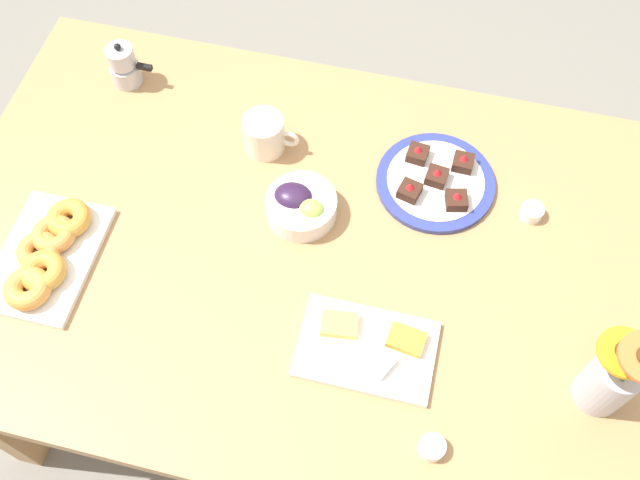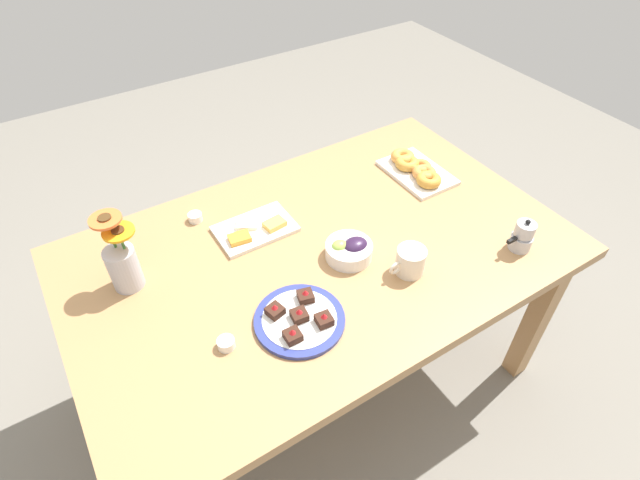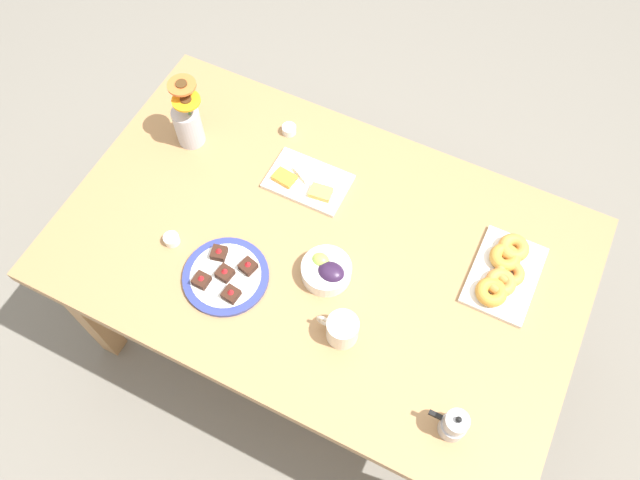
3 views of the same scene
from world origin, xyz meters
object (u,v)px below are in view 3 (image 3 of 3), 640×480
at_px(croissant_platter, 504,271).
at_px(moka_pot, 454,425).
at_px(cheese_platter, 307,181).
at_px(jam_cup_berry, 289,129).
at_px(dining_table, 320,259).
at_px(jam_cup_honey, 172,239).
at_px(grape_bowl, 327,270).
at_px(dessert_plate, 226,276).
at_px(coffee_mug, 342,329).
at_px(flower_vase, 188,122).

height_order(croissant_platter, moka_pot, moka_pot).
relative_size(cheese_platter, jam_cup_berry, 5.42).
height_order(cheese_platter, jam_cup_berry, cheese_platter).
xyz_separation_m(dining_table, croissant_platter, (-0.53, -0.15, 0.11)).
bearing_deg(dining_table, jam_cup_honey, 24.14).
relative_size(grape_bowl, cheese_platter, 0.58).
bearing_deg(dessert_plate, moka_pot, 170.89).
distance_m(dining_table, grape_bowl, 0.15).
xyz_separation_m(croissant_platter, jam_cup_berry, (0.82, -0.20, -0.01)).
xyz_separation_m(grape_bowl, cheese_platter, (0.20, -0.27, -0.02)).
relative_size(dining_table, grape_bowl, 10.68).
bearing_deg(coffee_mug, dining_table, -51.69).
relative_size(dining_table, croissant_platter, 5.71).
distance_m(cheese_platter, jam_cup_berry, 0.22).
bearing_deg(jam_cup_honey, croissant_platter, -160.27).
xyz_separation_m(cheese_platter, jam_cup_berry, (0.15, -0.16, 0.00)).
bearing_deg(flower_vase, moka_pot, 155.19).
relative_size(jam_cup_berry, dessert_plate, 0.19).
relative_size(jam_cup_berry, flower_vase, 0.19).
height_order(jam_cup_berry, dessert_plate, dessert_plate).
relative_size(jam_cup_berry, moka_pot, 0.40).
distance_m(jam_cup_honey, flower_vase, 0.40).
xyz_separation_m(coffee_mug, jam_cup_berry, (0.47, -0.58, -0.03)).
bearing_deg(grape_bowl, moka_pot, 151.95).
relative_size(grape_bowl, dessert_plate, 0.58).
xyz_separation_m(jam_cup_berry, moka_pot, (-0.84, 0.69, 0.03)).
bearing_deg(grape_bowl, dessert_plate, 27.79).
relative_size(croissant_platter, jam_cup_honey, 5.83).
bearing_deg(grape_bowl, cheese_platter, -53.17).
xyz_separation_m(jam_cup_honey, jam_cup_berry, (-0.13, -0.53, 0.00)).
bearing_deg(jam_cup_berry, dining_table, 129.56).
distance_m(dining_table, jam_cup_berry, 0.46).
bearing_deg(croissant_platter, jam_cup_berry, -13.41).
bearing_deg(flower_vase, dessert_plate, 132.45).
height_order(jam_cup_honey, dessert_plate, dessert_plate).
height_order(cheese_platter, dessert_plate, dessert_plate).
distance_m(flower_vase, moka_pot, 1.23).
bearing_deg(grape_bowl, jam_cup_berry, -50.72).
distance_m(coffee_mug, cheese_platter, 0.53).
height_order(coffee_mug, moka_pot, moka_pot).
distance_m(cheese_platter, flower_vase, 0.43).
height_order(grape_bowl, dessert_plate, grape_bowl).
bearing_deg(jam_cup_honey, dessert_plate, 171.24).
bearing_deg(croissant_platter, flower_vase, -1.26).
bearing_deg(dining_table, coffee_mug, 128.31).
xyz_separation_m(coffee_mug, croissant_platter, (-0.35, -0.38, -0.02)).
height_order(dining_table, coffee_mug, coffee_mug).
relative_size(croissant_platter, dessert_plate, 1.09).
bearing_deg(dining_table, cheese_platter, -53.66).
height_order(coffee_mug, jam_cup_honey, coffee_mug).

